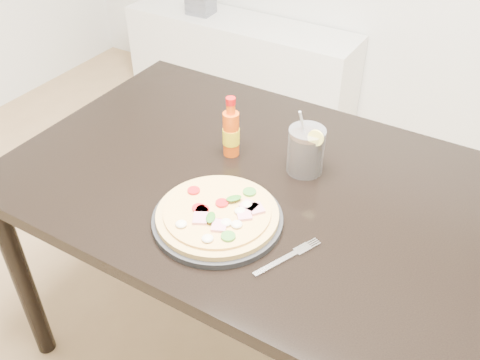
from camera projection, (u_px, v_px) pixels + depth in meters
The scene contains 8 objects.
dining_table at pixel (262, 203), 1.50m from camera, with size 1.40×0.90×0.75m.
plate at pixel (218, 219), 1.31m from camera, with size 0.32×0.32×0.02m, color black.
pizza at pixel (218, 214), 1.30m from camera, with size 0.30×0.30×0.03m.
hot_sauce_bottle at pixel (231, 132), 1.50m from camera, with size 0.06×0.06×0.18m.
cola_cup at pixel (306, 151), 1.45m from camera, with size 0.10×0.10×0.19m.
fork at pixel (289, 256), 1.22m from camera, with size 0.09×0.18×0.00m.
media_console at pixel (240, 62), 3.17m from camera, with size 1.40×0.34×0.50m, color white.
cd_stack at pixel (201, 3), 3.07m from camera, with size 0.14×0.12×0.13m.
Camera 1 is at (0.71, -0.45, 1.64)m, focal length 40.00 mm.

